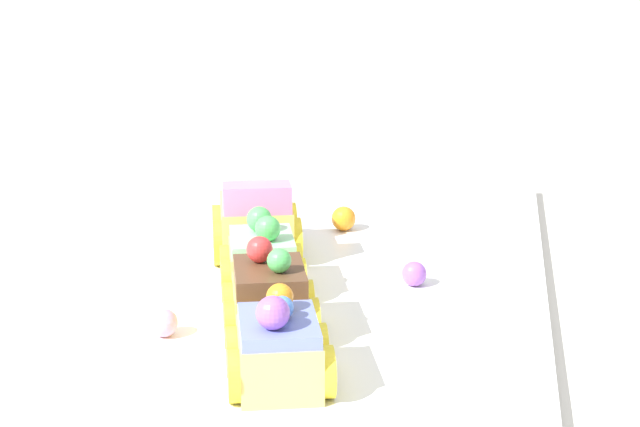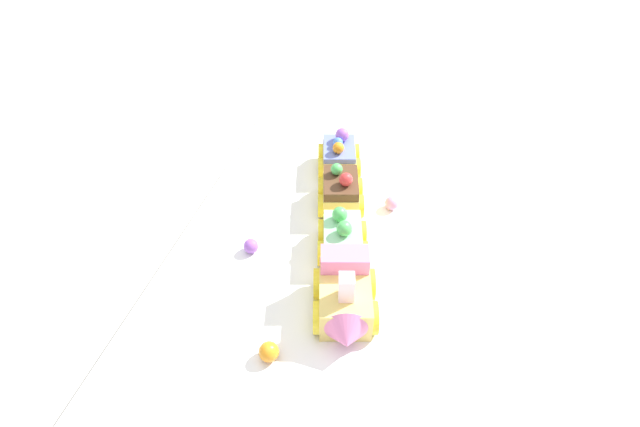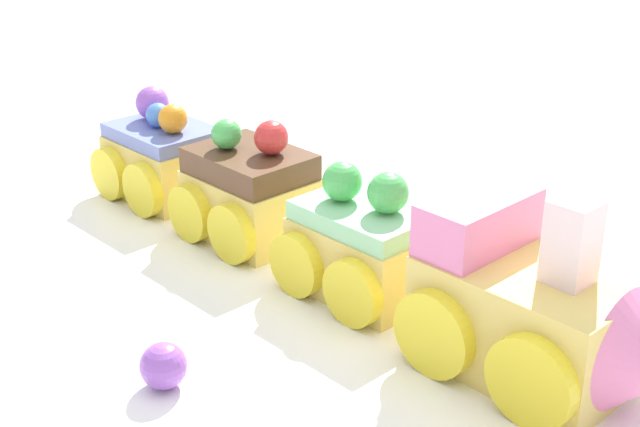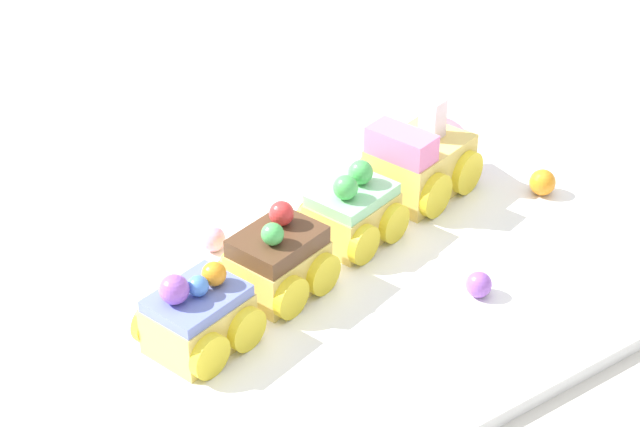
{
  "view_description": "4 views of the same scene",
  "coord_description": "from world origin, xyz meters",
  "px_view_note": "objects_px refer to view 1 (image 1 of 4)",
  "views": [
    {
      "loc": [
        -0.76,
        -0.14,
        0.3
      ],
      "look_at": [
        0.04,
        -0.0,
        0.07
      ],
      "focal_mm": 60.0,
      "sensor_mm": 36.0,
      "label": 1
    },
    {
      "loc": [
        0.45,
        0.13,
        0.52
      ],
      "look_at": [
        0.02,
        0.01,
        0.08
      ],
      "focal_mm": 28.0,
      "sensor_mm": 36.0,
      "label": 2
    },
    {
      "loc": [
        0.35,
        -0.17,
        0.23
      ],
      "look_at": [
        -0.02,
        0.03,
        0.05
      ],
      "focal_mm": 50.0,
      "sensor_mm": 36.0,
      "label": 3
    },
    {
      "loc": [
        -0.42,
        -0.54,
        0.5
      ],
      "look_at": [
        -0.03,
        0.02,
        0.06
      ],
      "focal_mm": 60.0,
      "sensor_mm": 36.0,
      "label": 4
    }
  ],
  "objects_px": {
    "cake_train_locomotive": "(255,221)",
    "cake_car_blueberry": "(279,350)",
    "gumball_orange": "(343,219)",
    "cake_car_mint": "(262,262)",
    "cake_car_chocolate": "(270,301)",
    "gumball_purple": "(414,274)",
    "gumball_pink": "(164,323)"
  },
  "relations": [
    {
      "from": "gumball_purple",
      "to": "cake_car_mint",
      "type": "bearing_deg",
      "value": 105.8
    },
    {
      "from": "cake_train_locomotive",
      "to": "cake_car_blueberry",
      "type": "relative_size",
      "value": 1.45
    },
    {
      "from": "cake_car_blueberry",
      "to": "gumball_pink",
      "type": "distance_m",
      "value": 0.12
    },
    {
      "from": "gumball_purple",
      "to": "gumball_orange",
      "type": "bearing_deg",
      "value": 28.73
    },
    {
      "from": "cake_car_chocolate",
      "to": "cake_car_blueberry",
      "type": "xyz_separation_m",
      "value": [
        -0.08,
        -0.02,
        -0.0
      ]
    },
    {
      "from": "cake_car_mint",
      "to": "gumball_orange",
      "type": "distance_m",
      "value": 0.18
    },
    {
      "from": "cake_train_locomotive",
      "to": "gumball_pink",
      "type": "height_order",
      "value": "cake_train_locomotive"
    },
    {
      "from": "gumball_pink",
      "to": "gumball_orange",
      "type": "bearing_deg",
      "value": -17.6
    },
    {
      "from": "cake_train_locomotive",
      "to": "gumball_purple",
      "type": "bearing_deg",
      "value": -129.97
    },
    {
      "from": "gumball_pink",
      "to": "gumball_orange",
      "type": "xyz_separation_m",
      "value": [
        0.28,
        -0.09,
        0.0
      ]
    },
    {
      "from": "gumball_purple",
      "to": "gumball_orange",
      "type": "distance_m",
      "value": 0.16
    },
    {
      "from": "cake_car_blueberry",
      "to": "gumball_purple",
      "type": "relative_size",
      "value": 4.23
    },
    {
      "from": "cake_car_mint",
      "to": "cake_car_blueberry",
      "type": "xyz_separation_m",
      "value": [
        -0.17,
        -0.05,
        -0.0
      ]
    },
    {
      "from": "cake_car_blueberry",
      "to": "gumball_orange",
      "type": "relative_size",
      "value": 3.71
    },
    {
      "from": "cake_car_mint",
      "to": "gumball_pink",
      "type": "distance_m",
      "value": 0.11
    },
    {
      "from": "cake_train_locomotive",
      "to": "cake_car_mint",
      "type": "height_order",
      "value": "cake_train_locomotive"
    },
    {
      "from": "cake_car_blueberry",
      "to": "gumball_purple",
      "type": "height_order",
      "value": "cake_car_blueberry"
    },
    {
      "from": "cake_car_mint",
      "to": "cake_car_chocolate",
      "type": "distance_m",
      "value": 0.09
    },
    {
      "from": "cake_car_mint",
      "to": "cake_car_blueberry",
      "type": "relative_size",
      "value": 1.0
    },
    {
      "from": "cake_car_chocolate",
      "to": "gumball_pink",
      "type": "relative_size",
      "value": 4.18
    },
    {
      "from": "cake_train_locomotive",
      "to": "gumball_orange",
      "type": "xyz_separation_m",
      "value": [
        0.08,
        -0.07,
        -0.02
      ]
    },
    {
      "from": "cake_train_locomotive",
      "to": "cake_car_chocolate",
      "type": "xyz_separation_m",
      "value": [
        -0.18,
        -0.05,
        -0.0
      ]
    },
    {
      "from": "gumball_pink",
      "to": "gumball_purple",
      "type": "relative_size",
      "value": 1.01
    },
    {
      "from": "cake_car_blueberry",
      "to": "cake_car_mint",
      "type": "bearing_deg",
      "value": -0.08
    },
    {
      "from": "cake_car_blueberry",
      "to": "gumball_purple",
      "type": "bearing_deg",
      "value": -34.85
    },
    {
      "from": "gumball_pink",
      "to": "gumball_orange",
      "type": "relative_size",
      "value": 0.89
    },
    {
      "from": "cake_car_mint",
      "to": "cake_car_blueberry",
      "type": "height_order",
      "value": "same"
    },
    {
      "from": "gumball_purple",
      "to": "cake_car_blueberry",
      "type": "bearing_deg",
      "value": 160.94
    },
    {
      "from": "cake_car_blueberry",
      "to": "cake_train_locomotive",
      "type": "bearing_deg",
      "value": -0.02
    },
    {
      "from": "cake_train_locomotive",
      "to": "gumball_orange",
      "type": "height_order",
      "value": "cake_train_locomotive"
    },
    {
      "from": "cake_car_blueberry",
      "to": "gumball_orange",
      "type": "height_order",
      "value": "cake_car_blueberry"
    },
    {
      "from": "gumball_pink",
      "to": "gumball_purple",
      "type": "xyz_separation_m",
      "value": [
        0.13,
        -0.17,
        -0.0
      ]
    }
  ]
}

